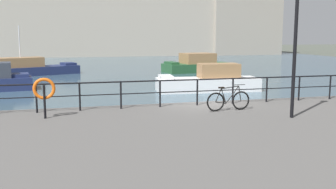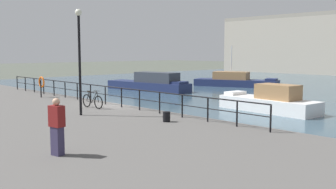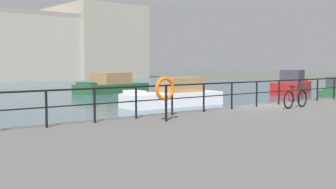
# 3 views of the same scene
# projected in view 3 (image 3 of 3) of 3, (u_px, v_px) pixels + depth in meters

# --- Properties ---
(ground_plane) EXTENTS (240.00, 240.00, 0.00)m
(ground_plane) POSITION_uv_depth(u_px,v_px,m) (249.00, 128.00, 19.13)
(ground_plane) COLOR #4C5147
(water_basin) EXTENTS (80.00, 60.00, 0.01)m
(water_basin) POSITION_uv_depth(u_px,v_px,m) (6.00, 92.00, 42.25)
(water_basin) COLOR #385160
(water_basin) RESTS_ON ground_plane
(moored_white_yacht) EXTENTS (7.60, 3.98, 1.95)m
(moored_white_yacht) POSITION_uv_depth(u_px,v_px,m) (111.00, 85.00, 41.61)
(moored_white_yacht) COLOR #23512D
(moored_white_yacht) RESTS_ON water_basin
(moored_blue_motorboat) EXTENTS (7.17, 2.74, 1.89)m
(moored_blue_motorboat) POSITION_uv_depth(u_px,v_px,m) (174.00, 96.00, 28.93)
(moored_blue_motorboat) COLOR white
(moored_blue_motorboat) RESTS_ON water_basin
(moored_small_launch) EXTENTS (7.26, 4.80, 2.21)m
(moored_small_launch) POSITION_uv_depth(u_px,v_px,m) (292.00, 85.00, 40.78)
(moored_small_launch) COLOR maroon
(moored_small_launch) RESTS_ON water_basin
(quay_railing) EXTENTS (23.32, 0.07, 1.08)m
(quay_railing) POSITION_uv_depth(u_px,v_px,m) (245.00, 90.00, 17.64)
(quay_railing) COLOR black
(quay_railing) RESTS_ON quay_promenade
(parked_bicycle) EXTENTS (1.77, 0.17, 0.98)m
(parked_bicycle) POSITION_uv_depth(u_px,v_px,m) (296.00, 98.00, 17.61)
(parked_bicycle) COLOR black
(parked_bicycle) RESTS_ON quay_promenade
(life_ring_stand) EXTENTS (0.75, 0.16, 1.40)m
(life_ring_stand) POSITION_uv_depth(u_px,v_px,m) (165.00, 90.00, 13.57)
(life_ring_stand) COLOR black
(life_ring_stand) RESTS_ON quay_promenade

